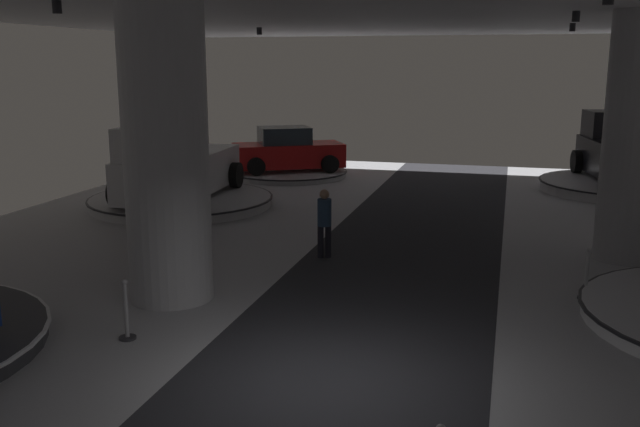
{
  "coord_description": "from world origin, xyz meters",
  "views": [
    {
      "loc": [
        2.26,
        -8.62,
        4.4
      ],
      "look_at": [
        -1.38,
        4.63,
        1.4
      ],
      "focal_mm": 39.11,
      "sensor_mm": 36.0,
      "label": 1
    }
  ],
  "objects_px": {
    "column_left": "(166,154)",
    "pickup_truck_deep_right": "(624,153)",
    "display_platform_deep_right": "(624,186)",
    "visitor_walking_near": "(324,219)",
    "pickup_truck_far_left": "(176,168)",
    "display_platform_far_left": "(181,201)",
    "display_car_deep_left": "(287,151)",
    "column_right": "(634,138)",
    "display_platform_deep_left": "(288,173)"
  },
  "relations": [
    {
      "from": "column_right",
      "to": "pickup_truck_far_left",
      "type": "bearing_deg",
      "value": 168.97
    },
    {
      "from": "pickup_truck_far_left",
      "to": "display_platform_deep_right",
      "type": "xyz_separation_m",
      "value": [
        13.63,
        6.63,
        -1.04
      ]
    },
    {
      "from": "pickup_truck_far_left",
      "to": "display_car_deep_left",
      "type": "relative_size",
      "value": 1.2
    },
    {
      "from": "pickup_truck_far_left",
      "to": "display_platform_deep_left",
      "type": "bearing_deg",
      "value": 78.31
    },
    {
      "from": "display_platform_deep_right",
      "to": "display_platform_deep_left",
      "type": "distance_m",
      "value": 12.24
    },
    {
      "from": "pickup_truck_deep_right",
      "to": "display_platform_deep_left",
      "type": "xyz_separation_m",
      "value": [
        -12.18,
        -0.19,
        -1.17
      ]
    },
    {
      "from": "display_platform_far_left",
      "to": "display_platform_deep_right",
      "type": "distance_m",
      "value": 15.04
    },
    {
      "from": "display_platform_far_left",
      "to": "display_platform_deep_left",
      "type": "distance_m",
      "value": 6.59
    },
    {
      "from": "display_platform_deep_right",
      "to": "visitor_walking_near",
      "type": "relative_size",
      "value": 3.57
    },
    {
      "from": "column_right",
      "to": "display_platform_deep_right",
      "type": "distance_m",
      "value": 9.48
    },
    {
      "from": "display_platform_deep_left",
      "to": "visitor_walking_near",
      "type": "distance_m",
      "value": 11.75
    },
    {
      "from": "column_left",
      "to": "display_platform_deep_right",
      "type": "relative_size",
      "value": 0.97
    },
    {
      "from": "visitor_walking_near",
      "to": "column_right",
      "type": "bearing_deg",
      "value": 14.52
    },
    {
      "from": "pickup_truck_deep_right",
      "to": "column_left",
      "type": "bearing_deg",
      "value": -124.21
    },
    {
      "from": "column_right",
      "to": "pickup_truck_far_left",
      "type": "distance_m",
      "value": 12.71
    },
    {
      "from": "column_right",
      "to": "pickup_truck_deep_right",
      "type": "distance_m",
      "value": 9.55
    },
    {
      "from": "column_left",
      "to": "display_platform_deep_right",
      "type": "distance_m",
      "value": 17.52
    },
    {
      "from": "column_left",
      "to": "display_platform_deep_left",
      "type": "height_order",
      "value": "column_left"
    },
    {
      "from": "visitor_walking_near",
      "to": "pickup_truck_far_left",
      "type": "bearing_deg",
      "value": 144.47
    },
    {
      "from": "pickup_truck_far_left",
      "to": "column_left",
      "type": "bearing_deg",
      "value": -63.92
    },
    {
      "from": "display_platform_far_left",
      "to": "pickup_truck_deep_right",
      "type": "distance_m",
      "value": 15.17
    },
    {
      "from": "display_platform_deep_left",
      "to": "display_car_deep_left",
      "type": "xyz_separation_m",
      "value": [
        -0.03,
        -0.02,
        0.86
      ]
    },
    {
      "from": "display_platform_far_left",
      "to": "display_car_deep_left",
      "type": "relative_size",
      "value": 1.25
    },
    {
      "from": "display_platform_far_left",
      "to": "visitor_walking_near",
      "type": "distance_m",
      "value": 7.34
    },
    {
      "from": "pickup_truck_far_left",
      "to": "display_platform_deep_right",
      "type": "bearing_deg",
      "value": 25.95
    },
    {
      "from": "column_left",
      "to": "display_platform_deep_right",
      "type": "xyz_separation_m",
      "value": [
        9.93,
        14.21,
        -2.55
      ]
    },
    {
      "from": "display_car_deep_left",
      "to": "pickup_truck_deep_right",
      "type": "bearing_deg",
      "value": 0.98
    },
    {
      "from": "display_platform_deep_right",
      "to": "pickup_truck_deep_right",
      "type": "relative_size",
      "value": 1.02
    },
    {
      "from": "visitor_walking_near",
      "to": "display_platform_far_left",
      "type": "bearing_deg",
      "value": 142.53
    },
    {
      "from": "pickup_truck_deep_right",
      "to": "display_platform_deep_left",
      "type": "bearing_deg",
      "value": -179.09
    },
    {
      "from": "display_platform_deep_right",
      "to": "display_car_deep_left",
      "type": "height_order",
      "value": "display_car_deep_left"
    },
    {
      "from": "display_platform_deep_right",
      "to": "pickup_truck_deep_right",
      "type": "xyz_separation_m",
      "value": [
        -0.05,
        0.32,
        1.1
      ]
    },
    {
      "from": "column_right",
      "to": "display_platform_far_left",
      "type": "relative_size",
      "value": 0.97
    },
    {
      "from": "display_platform_deep_right",
      "to": "pickup_truck_deep_right",
      "type": "distance_m",
      "value": 1.14
    },
    {
      "from": "display_platform_far_left",
      "to": "display_platform_deep_left",
      "type": "bearing_deg",
      "value": 77.57
    },
    {
      "from": "column_left",
      "to": "display_car_deep_left",
      "type": "relative_size",
      "value": 1.21
    },
    {
      "from": "display_platform_far_left",
      "to": "pickup_truck_far_left",
      "type": "xyz_separation_m",
      "value": [
        0.02,
        -0.32,
        1.07
      ]
    },
    {
      "from": "pickup_truck_deep_right",
      "to": "visitor_walking_near",
      "type": "distance_m",
      "value": 13.55
    },
    {
      "from": "display_platform_deep_right",
      "to": "visitor_walking_near",
      "type": "distance_m",
      "value": 13.34
    },
    {
      "from": "column_left",
      "to": "pickup_truck_deep_right",
      "type": "bearing_deg",
      "value": 55.79
    },
    {
      "from": "pickup_truck_far_left",
      "to": "display_platform_deep_right",
      "type": "relative_size",
      "value": 0.96
    },
    {
      "from": "column_left",
      "to": "display_platform_far_left",
      "type": "bearing_deg",
      "value": 115.28
    },
    {
      "from": "column_right",
      "to": "display_platform_far_left",
      "type": "distance_m",
      "value": 12.96
    },
    {
      "from": "column_left",
      "to": "pickup_truck_deep_right",
      "type": "height_order",
      "value": "column_left"
    },
    {
      "from": "display_platform_deep_left",
      "to": "visitor_walking_near",
      "type": "relative_size",
      "value": 2.89
    },
    {
      "from": "display_platform_far_left",
      "to": "pickup_truck_far_left",
      "type": "height_order",
      "value": "pickup_truck_far_left"
    },
    {
      "from": "pickup_truck_far_left",
      "to": "display_platform_far_left",
      "type": "bearing_deg",
      "value": 93.88
    },
    {
      "from": "display_platform_far_left",
      "to": "display_car_deep_left",
      "type": "distance_m",
      "value": 6.62
    },
    {
      "from": "pickup_truck_deep_right",
      "to": "visitor_walking_near",
      "type": "relative_size",
      "value": 3.51
    },
    {
      "from": "column_left",
      "to": "pickup_truck_far_left",
      "type": "bearing_deg",
      "value": 116.08
    }
  ]
}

